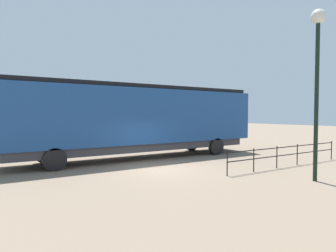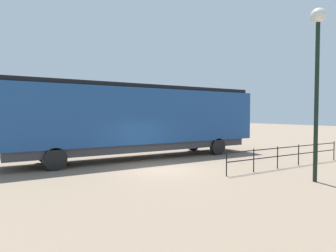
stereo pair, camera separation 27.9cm
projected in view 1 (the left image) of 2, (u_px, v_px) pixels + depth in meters
The scene contains 4 objects.
ground_plane at pixel (162, 169), 14.14m from camera, with size 120.00×120.00×0.00m, color #84705B.
locomotive at pixel (146, 118), 17.89m from camera, with size 3.02×15.99×4.42m.
lamp_post at pixel (317, 57), 11.49m from camera, with size 0.57×0.57×6.85m.
platform_fence at pixel (287, 153), 14.91m from camera, with size 0.05×8.56×1.11m.
Camera 1 is at (11.96, -7.37, 2.70)m, focal length 30.96 mm.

